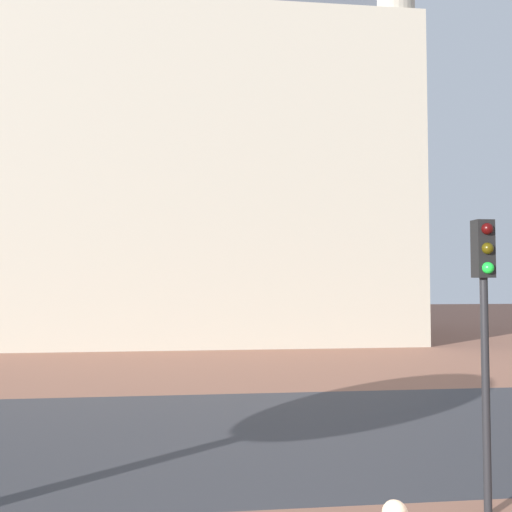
{
  "coord_description": "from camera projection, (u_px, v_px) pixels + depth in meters",
  "views": [
    {
      "loc": [
        -1.52,
        -3.92,
        3.59
      ],
      "look_at": [
        0.04,
        10.62,
        4.25
      ],
      "focal_mm": 36.73,
      "sensor_mm": 36.0,
      "label": 1
    }
  ],
  "objects": [
    {
      "name": "ground_plane",
      "position": [
        257.0,
        415.0,
        13.83
      ],
      "size": [
        120.0,
        120.0,
        0.0
      ],
      "primitive_type": "plane",
      "color": "#93604C"
    },
    {
      "name": "street_asphalt_strip",
      "position": [
        264.0,
        432.0,
        12.34
      ],
      "size": [
        120.0,
        8.34,
        0.0
      ],
      "primitive_type": "cube",
      "color": "#38383D",
      "rests_on": "ground_plane"
    },
    {
      "name": "landmark_building",
      "position": [
        200.0,
        160.0,
        34.13
      ],
      "size": [
        25.25,
        14.83,
        38.27
      ],
      "color": "#B2A893",
      "rests_on": "ground_plane"
    },
    {
      "name": "traffic_light_pole",
      "position": [
        485.0,
        307.0,
        8.07
      ],
      "size": [
        0.28,
        0.34,
        4.52
      ],
      "color": "black",
      "rests_on": "ground_plane"
    }
  ]
}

